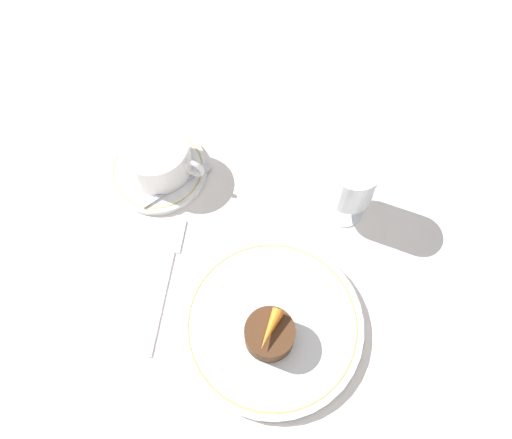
# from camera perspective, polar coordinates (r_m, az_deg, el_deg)

# --- Properties ---
(ground_plane) EXTENTS (3.00, 3.00, 0.00)m
(ground_plane) POSITION_cam_1_polar(r_m,az_deg,el_deg) (0.67, 2.88, -8.23)
(ground_plane) COLOR white
(dinner_plate) EXTENTS (0.23, 0.23, 0.01)m
(dinner_plate) POSITION_cam_1_polar(r_m,az_deg,el_deg) (0.65, 1.86, -11.88)
(dinner_plate) COLOR white
(dinner_plate) RESTS_ON ground_plane
(saucer) EXTENTS (0.15, 0.15, 0.01)m
(saucer) POSITION_cam_1_polar(r_m,az_deg,el_deg) (0.76, -11.11, 5.58)
(saucer) COLOR white
(saucer) RESTS_ON ground_plane
(coffee_cup) EXTENTS (0.12, 0.10, 0.06)m
(coffee_cup) POSITION_cam_1_polar(r_m,az_deg,el_deg) (0.73, -11.28, 7.12)
(coffee_cup) COLOR white
(coffee_cup) RESTS_ON saucer
(spoon) EXTENTS (0.07, 0.11, 0.00)m
(spoon) POSITION_cam_1_polar(r_m,az_deg,el_deg) (0.73, -8.10, 4.44)
(spoon) COLOR silver
(spoon) RESTS_ON saucer
(wine_glass) EXTENTS (0.07, 0.07, 0.11)m
(wine_glass) POSITION_cam_1_polar(r_m,az_deg,el_deg) (0.66, 10.82, 4.06)
(wine_glass) COLOR silver
(wine_glass) RESTS_ON ground_plane
(fork) EXTENTS (0.06, 0.19, 0.01)m
(fork) POSITION_cam_1_polar(r_m,az_deg,el_deg) (0.69, -10.02, -5.51)
(fork) COLOR silver
(fork) RESTS_ON ground_plane
(dessert_cake) EXTENTS (0.06, 0.06, 0.04)m
(dessert_cake) POSITION_cam_1_polar(r_m,az_deg,el_deg) (0.62, 1.55, -13.01)
(dessert_cake) COLOR #4C2D19
(dessert_cake) RESTS_ON dinner_plate
(carrot_garnish) EXTENTS (0.02, 0.05, 0.02)m
(carrot_garnish) POSITION_cam_1_polar(r_m,az_deg,el_deg) (0.60, 1.61, -12.46)
(carrot_garnish) COLOR orange
(carrot_garnish) RESTS_ON dessert_cake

